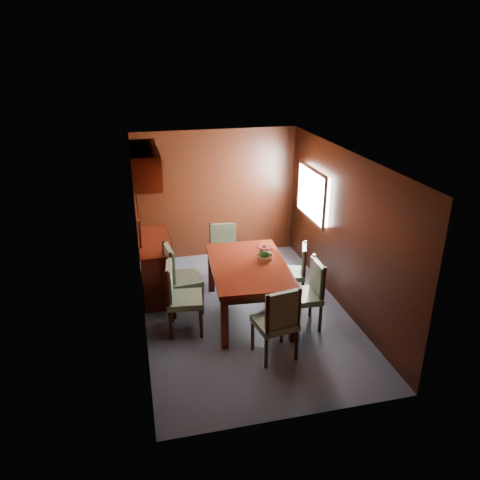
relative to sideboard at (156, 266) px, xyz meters
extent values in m
plane|color=#3F4756|center=(1.25, -1.00, -0.45)|extent=(4.50, 4.50, 0.00)
cube|color=black|center=(-0.25, -1.00, 0.75)|extent=(0.02, 4.50, 2.40)
cube|color=black|center=(2.75, -1.00, 0.75)|extent=(0.02, 4.50, 2.40)
cube|color=black|center=(1.25, 1.25, 0.75)|extent=(3.00, 0.02, 2.40)
cube|color=black|center=(1.25, -3.25, 0.75)|extent=(3.00, 0.02, 2.40)
cube|color=black|center=(1.25, -1.00, 1.95)|extent=(3.00, 4.50, 0.02)
cube|color=white|center=(2.73, 0.10, 1.00)|extent=(0.14, 1.10, 0.80)
cube|color=#B2B2B7|center=(2.66, 0.10, 1.00)|extent=(0.04, 1.20, 0.90)
cube|color=black|center=(-0.22, 0.00, 0.83)|extent=(0.03, 1.36, 0.41)
cube|color=silver|center=(-0.20, 0.00, 0.83)|extent=(0.01, 1.30, 0.35)
cube|color=#360E06|center=(-0.05, 0.00, 1.68)|extent=(0.40, 1.40, 0.50)
cube|color=#360E06|center=(0.00, 0.00, 0.00)|extent=(0.48, 1.40, 0.90)
cube|color=#360E06|center=(0.76, -1.81, -0.07)|extent=(0.10, 0.10, 0.75)
cube|color=#360E06|center=(1.71, -1.87, -0.07)|extent=(0.10, 0.10, 0.75)
cube|color=#360E06|center=(0.87, -0.21, -0.07)|extent=(0.10, 0.10, 0.75)
cube|color=#360E06|center=(1.82, -0.27, -0.07)|extent=(0.10, 0.10, 0.75)
cube|color=black|center=(1.29, -1.04, 0.25)|extent=(1.07, 1.68, 0.11)
cube|color=#360E06|center=(1.29, -1.04, 0.34)|extent=(1.20, 1.82, 0.07)
cylinder|color=black|center=(0.14, -1.03, -0.24)|extent=(0.05, 0.05, 0.43)
cylinder|color=black|center=(0.08, -1.46, -0.24)|extent=(0.05, 0.05, 0.43)
cylinder|color=black|center=(0.55, -1.08, -0.24)|extent=(0.05, 0.05, 0.43)
cylinder|color=black|center=(0.49, -1.52, -0.24)|extent=(0.05, 0.05, 0.43)
cube|color=#556C52|center=(0.32, -1.27, 0.04)|extent=(0.54, 0.56, 0.09)
cylinder|color=black|center=(0.13, -1.03, 0.33)|extent=(0.05, 0.05, 0.57)
cylinder|color=black|center=(0.07, -1.46, 0.33)|extent=(0.05, 0.05, 0.57)
cube|color=#556C52|center=(0.12, -1.25, 0.35)|extent=(0.12, 0.46, 0.48)
cylinder|color=black|center=(0.13, -0.50, -0.23)|extent=(0.05, 0.05, 0.44)
cylinder|color=black|center=(0.19, -0.94, -0.23)|extent=(0.05, 0.05, 0.44)
cylinder|color=black|center=(0.55, -0.45, -0.23)|extent=(0.05, 0.05, 0.44)
cylinder|color=black|center=(0.61, -0.89, -0.23)|extent=(0.05, 0.05, 0.44)
cube|color=#556C52|center=(0.37, -0.69, 0.05)|extent=(0.55, 0.57, 0.09)
cylinder|color=black|center=(0.12, -0.50, 0.34)|extent=(0.05, 0.05, 0.58)
cylinder|color=black|center=(0.18, -0.94, 0.34)|extent=(0.05, 0.05, 0.58)
cube|color=#556C52|center=(0.17, -0.72, 0.37)|extent=(0.13, 0.47, 0.49)
cylinder|color=black|center=(2.15, -1.75, -0.25)|extent=(0.05, 0.05, 0.41)
cylinder|color=black|center=(2.16, -1.33, -0.25)|extent=(0.05, 0.05, 0.41)
cylinder|color=black|center=(1.75, -1.74, -0.25)|extent=(0.05, 0.05, 0.41)
cylinder|color=black|center=(1.77, -1.32, -0.25)|extent=(0.05, 0.05, 0.41)
cube|color=#556C52|center=(1.96, -1.54, 0.02)|extent=(0.48, 0.50, 0.08)
cylinder|color=black|center=(2.16, -1.75, 0.29)|extent=(0.05, 0.05, 0.54)
cylinder|color=black|center=(2.17, -1.33, 0.29)|extent=(0.05, 0.05, 0.54)
cube|color=#556C52|center=(2.15, -1.54, 0.31)|extent=(0.08, 0.44, 0.46)
cylinder|color=black|center=(2.18, -0.95, -0.27)|extent=(0.04, 0.04, 0.37)
cylinder|color=black|center=(2.32, -0.60, -0.27)|extent=(0.04, 0.04, 0.37)
cylinder|color=black|center=(1.85, -0.83, -0.27)|extent=(0.04, 0.04, 0.37)
cylinder|color=black|center=(1.98, -0.47, -0.27)|extent=(0.04, 0.04, 0.37)
cube|color=#556C52|center=(2.08, -0.71, -0.03)|extent=(0.54, 0.55, 0.08)
cylinder|color=black|center=(2.19, -0.96, 0.22)|extent=(0.04, 0.04, 0.49)
cylinder|color=black|center=(2.33, -0.60, 0.22)|extent=(0.04, 0.04, 0.49)
cube|color=#556C52|center=(2.24, -0.77, 0.24)|extent=(0.19, 0.39, 0.41)
cylinder|color=black|center=(1.18, -2.35, -0.24)|extent=(0.05, 0.05, 0.42)
cylinder|color=black|center=(1.61, -2.28, -0.24)|extent=(0.05, 0.05, 0.42)
cylinder|color=black|center=(1.11, -1.95, -0.24)|extent=(0.05, 0.05, 0.42)
cylinder|color=black|center=(1.54, -1.88, -0.24)|extent=(0.05, 0.05, 0.42)
cube|color=#556C52|center=(1.36, -2.12, 0.04)|extent=(0.57, 0.55, 0.09)
cylinder|color=black|center=(1.18, -2.36, 0.32)|extent=(0.05, 0.05, 0.56)
cylinder|color=black|center=(1.61, -2.29, 0.32)|extent=(0.05, 0.05, 0.56)
cube|color=#556C52|center=(1.39, -2.31, 0.34)|extent=(0.46, 0.14, 0.48)
cylinder|color=black|center=(1.38, 0.29, -0.25)|extent=(0.05, 0.05, 0.40)
cylinder|color=black|center=(0.97, 0.33, -0.25)|extent=(0.05, 0.05, 0.40)
cylinder|color=black|center=(1.34, -0.10, -0.25)|extent=(0.05, 0.05, 0.40)
cylinder|color=black|center=(0.93, -0.06, -0.25)|extent=(0.05, 0.05, 0.40)
cube|color=#556C52|center=(1.16, 0.11, 0.01)|extent=(0.52, 0.50, 0.08)
cylinder|color=black|center=(1.38, 0.30, 0.28)|extent=(0.05, 0.05, 0.53)
cylinder|color=black|center=(0.97, 0.34, 0.28)|extent=(0.05, 0.05, 0.53)
cube|color=#556C52|center=(1.18, 0.30, 0.30)|extent=(0.43, 0.11, 0.45)
cylinder|color=#A75B33|center=(1.55, -0.95, 0.40)|extent=(0.22, 0.22, 0.07)
sphere|color=#244C19|center=(1.55, -0.95, 0.45)|extent=(0.17, 0.17, 0.17)
camera|label=1|loc=(-0.25, -6.98, 3.31)|focal=35.00mm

